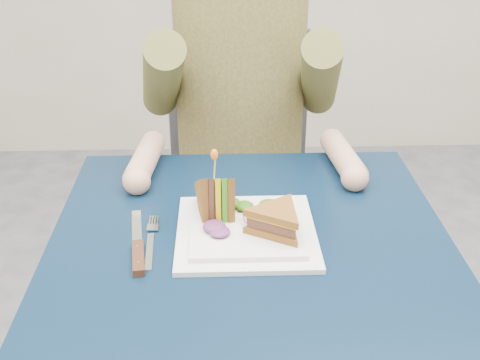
{
  "coord_description": "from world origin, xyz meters",
  "views": [
    {
      "loc": [
        -0.05,
        -0.94,
        1.35
      ],
      "look_at": [
        -0.02,
        0.07,
        0.82
      ],
      "focal_mm": 45.0,
      "sensor_mm": 36.0,
      "label": 1
    }
  ],
  "objects_px": {
    "diner": "(240,57)",
    "plate": "(246,230)",
    "sandwich_flat": "(277,220)",
    "fork": "(151,243)",
    "sandwich_upright": "(215,198)",
    "table": "(250,274)",
    "knife": "(138,252)",
    "chair": "(239,168)"
  },
  "relations": [
    {
      "from": "plate",
      "to": "knife",
      "type": "xyz_separation_m",
      "value": [
        -0.2,
        -0.06,
        -0.0
      ]
    },
    {
      "from": "chair",
      "to": "fork",
      "type": "relative_size",
      "value": 5.18
    },
    {
      "from": "table",
      "to": "diner",
      "type": "height_order",
      "value": "diner"
    },
    {
      "from": "diner",
      "to": "fork",
      "type": "relative_size",
      "value": 4.15
    },
    {
      "from": "table",
      "to": "fork",
      "type": "relative_size",
      "value": 4.18
    },
    {
      "from": "diner",
      "to": "table",
      "type": "bearing_deg",
      "value": -90.0
    },
    {
      "from": "table",
      "to": "chair",
      "type": "relative_size",
      "value": 0.81
    },
    {
      "from": "plate",
      "to": "sandwich_flat",
      "type": "bearing_deg",
      "value": -24.44
    },
    {
      "from": "sandwich_upright",
      "to": "chair",
      "type": "bearing_deg",
      "value": 83.98
    },
    {
      "from": "chair",
      "to": "plate",
      "type": "distance_m",
      "value": 0.69
    },
    {
      "from": "table",
      "to": "diner",
      "type": "xyz_separation_m",
      "value": [
        -0.0,
        0.57,
        0.26
      ]
    },
    {
      "from": "fork",
      "to": "table",
      "type": "bearing_deg",
      "value": 2.63
    },
    {
      "from": "sandwich_flat",
      "to": "chair",
      "type": "bearing_deg",
      "value": 93.95
    },
    {
      "from": "sandwich_flat",
      "to": "sandwich_upright",
      "type": "distance_m",
      "value": 0.13
    },
    {
      "from": "sandwich_upright",
      "to": "knife",
      "type": "distance_m",
      "value": 0.18
    },
    {
      "from": "diner",
      "to": "sandwich_flat",
      "type": "distance_m",
      "value": 0.59
    },
    {
      "from": "sandwich_flat",
      "to": "fork",
      "type": "height_order",
      "value": "sandwich_flat"
    },
    {
      "from": "plate",
      "to": "sandwich_upright",
      "type": "distance_m",
      "value": 0.09
    },
    {
      "from": "plate",
      "to": "sandwich_upright",
      "type": "xyz_separation_m",
      "value": [
        -0.06,
        0.04,
        0.05
      ]
    },
    {
      "from": "table",
      "to": "sandwich_upright",
      "type": "height_order",
      "value": "sandwich_upright"
    },
    {
      "from": "plate",
      "to": "diner",
      "type": "bearing_deg",
      "value": 89.21
    },
    {
      "from": "table",
      "to": "diner",
      "type": "bearing_deg",
      "value": 90.0
    },
    {
      "from": "fork",
      "to": "sandwich_upright",
      "type": "bearing_deg",
      "value": 30.69
    },
    {
      "from": "sandwich_upright",
      "to": "knife",
      "type": "height_order",
      "value": "sandwich_upright"
    },
    {
      "from": "plate",
      "to": "sandwich_flat",
      "type": "distance_m",
      "value": 0.07
    },
    {
      "from": "table",
      "to": "plate",
      "type": "distance_m",
      "value": 0.09
    },
    {
      "from": "table",
      "to": "sandwich_upright",
      "type": "xyz_separation_m",
      "value": [
        -0.06,
        0.06,
        0.13
      ]
    },
    {
      "from": "fork",
      "to": "sandwich_flat",
      "type": "bearing_deg",
      "value": 0.22
    },
    {
      "from": "plate",
      "to": "knife",
      "type": "relative_size",
      "value": 1.17
    },
    {
      "from": "table",
      "to": "sandwich_upright",
      "type": "relative_size",
      "value": 5.38
    },
    {
      "from": "sandwich_flat",
      "to": "fork",
      "type": "relative_size",
      "value": 0.95
    },
    {
      "from": "diner",
      "to": "sandwich_upright",
      "type": "relative_size",
      "value": 5.34
    },
    {
      "from": "diner",
      "to": "sandwich_upright",
      "type": "xyz_separation_m",
      "value": [
        -0.06,
        -0.5,
        -0.13
      ]
    },
    {
      "from": "table",
      "to": "plate",
      "type": "height_order",
      "value": "plate"
    },
    {
      "from": "diner",
      "to": "plate",
      "type": "bearing_deg",
      "value": -90.79
    },
    {
      "from": "chair",
      "to": "sandwich_upright",
      "type": "relative_size",
      "value": 6.67
    },
    {
      "from": "sandwich_flat",
      "to": "sandwich_upright",
      "type": "height_order",
      "value": "sandwich_upright"
    },
    {
      "from": "knife",
      "to": "plate",
      "type": "bearing_deg",
      "value": 16.92
    },
    {
      "from": "sandwich_upright",
      "to": "fork",
      "type": "bearing_deg",
      "value": -149.31
    },
    {
      "from": "sandwich_upright",
      "to": "fork",
      "type": "height_order",
      "value": "sandwich_upright"
    },
    {
      "from": "diner",
      "to": "sandwich_upright",
      "type": "bearing_deg",
      "value": -97.34
    },
    {
      "from": "diner",
      "to": "knife",
      "type": "height_order",
      "value": "diner"
    }
  ]
}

